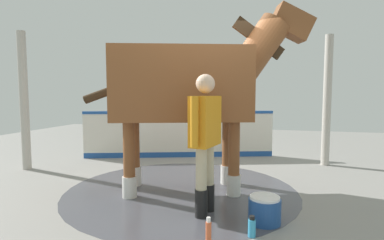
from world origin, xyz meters
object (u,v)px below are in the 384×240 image
(bottle_spray, at_px, (209,232))
(wash_bucket, at_px, (265,210))
(handler, at_px, (205,134))
(bottle_shampoo, at_px, (252,227))
(horse, at_px, (190,86))

(bottle_spray, bearing_deg, wash_bucket, 51.00)
(handler, height_order, bottle_shampoo, handler)
(wash_bucket, bearing_deg, horse, 140.40)
(handler, relative_size, bottle_spray, 6.26)
(horse, height_order, handler, horse)
(handler, xyz_separation_m, bottle_spray, (0.19, -0.72, -0.84))
(horse, relative_size, bottle_spray, 12.17)
(bottle_shampoo, relative_size, bottle_spray, 0.82)
(handler, bearing_deg, bottle_shampoo, 153.47)
(horse, bearing_deg, wash_bucket, -57.45)
(bottle_spray, bearing_deg, horse, 111.14)
(handler, bearing_deg, wash_bucket, -175.47)
(handler, relative_size, wash_bucket, 4.63)
(wash_bucket, xyz_separation_m, bottle_shampoo, (-0.12, -0.37, -0.05))
(horse, distance_m, bottle_spray, 2.20)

